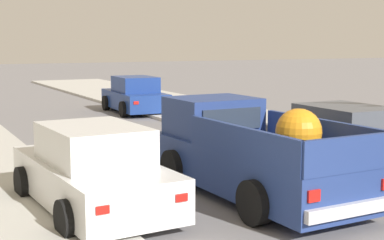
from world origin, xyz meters
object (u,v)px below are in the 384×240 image
(car_left_mid, at_px, (93,171))
(car_right_mid, at_px, (343,141))
(car_right_near, at_px, (135,96))
(pickup_truck, at_px, (250,155))

(car_left_mid, relative_size, car_right_mid, 1.01)
(car_right_near, distance_m, car_left_mid, 14.26)
(pickup_truck, bearing_deg, car_left_mid, 172.74)
(pickup_truck, relative_size, car_right_mid, 1.23)
(car_right_mid, bearing_deg, car_left_mid, -176.60)
(car_left_mid, bearing_deg, car_right_mid, 3.40)
(pickup_truck, xyz_separation_m, car_right_mid, (3.03, 0.75, -0.09))
(pickup_truck, bearing_deg, car_right_mid, 13.88)
(pickup_truck, height_order, car_right_mid, pickup_truck)
(car_right_near, relative_size, car_right_mid, 1.01)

